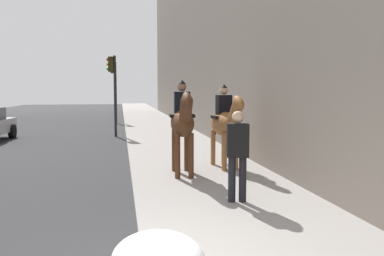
{
  "coord_description": "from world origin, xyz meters",
  "views": [
    {
      "loc": [
        -4.47,
        0.23,
        2.2
      ],
      "look_at": [
        4.0,
        -1.25,
        1.4
      ],
      "focal_mm": 38.2,
      "sensor_mm": 36.0,
      "label": 1
    }
  ],
  "objects_px": {
    "mounted_horse_far": "(225,122)",
    "pedestrian_greeting": "(238,150)",
    "traffic_light_far_curb": "(114,82)",
    "traffic_light_near_curb": "(113,83)",
    "mounted_horse_near": "(183,122)"
  },
  "relations": [
    {
      "from": "mounted_horse_near",
      "to": "mounted_horse_far",
      "type": "xyz_separation_m",
      "value": [
        0.73,
        -1.26,
        -0.08
      ]
    },
    {
      "from": "traffic_light_near_curb",
      "to": "traffic_light_far_curb",
      "type": "distance_m",
      "value": 7.74
    },
    {
      "from": "mounted_horse_near",
      "to": "pedestrian_greeting",
      "type": "bearing_deg",
      "value": 16.52
    },
    {
      "from": "mounted_horse_near",
      "to": "mounted_horse_far",
      "type": "bearing_deg",
      "value": 122.5
    },
    {
      "from": "mounted_horse_far",
      "to": "pedestrian_greeting",
      "type": "distance_m",
      "value": 3.36
    },
    {
      "from": "pedestrian_greeting",
      "to": "traffic_light_near_curb",
      "type": "bearing_deg",
      "value": 21.34
    },
    {
      "from": "pedestrian_greeting",
      "to": "mounted_horse_near",
      "type": "bearing_deg",
      "value": 24.05
    },
    {
      "from": "mounted_horse_far",
      "to": "pedestrian_greeting",
      "type": "bearing_deg",
      "value": -16.78
    },
    {
      "from": "mounted_horse_far",
      "to": "pedestrian_greeting",
      "type": "relative_size",
      "value": 1.32
    },
    {
      "from": "mounted_horse_near",
      "to": "pedestrian_greeting",
      "type": "relative_size",
      "value": 1.37
    },
    {
      "from": "traffic_light_far_curb",
      "to": "traffic_light_near_curb",
      "type": "bearing_deg",
      "value": -179.66
    },
    {
      "from": "mounted_horse_near",
      "to": "mounted_horse_far",
      "type": "height_order",
      "value": "mounted_horse_near"
    },
    {
      "from": "mounted_horse_far",
      "to": "traffic_light_far_curb",
      "type": "xyz_separation_m",
      "value": [
        16.73,
        3.12,
        1.35
      ]
    },
    {
      "from": "mounted_horse_near",
      "to": "traffic_light_near_curb",
      "type": "distance_m",
      "value": 9.95
    },
    {
      "from": "pedestrian_greeting",
      "to": "traffic_light_far_curb",
      "type": "xyz_separation_m",
      "value": [
        20.02,
        2.49,
        1.6
      ]
    }
  ]
}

